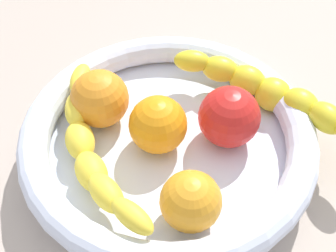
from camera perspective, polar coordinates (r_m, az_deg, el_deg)
The scene contains 8 objects.
kitchen_counter at distance 51.13cm, azimuth -0.00°, elevation -5.13°, with size 120.00×120.00×3.00cm, color #B1A194.
fruit_bowl at distance 47.53cm, azimuth -0.00°, elevation -1.94°, with size 32.06×32.06×5.84cm.
banana_draped_left at distance 44.85cm, azimuth -10.21°, elevation -2.96°, with size 23.63×8.83×4.21cm.
banana_draped_right at distance 50.58cm, azimuth 13.45°, elevation 4.25°, with size 23.11×11.16×5.17cm.
orange_front at distance 40.39cm, azimuth 3.03°, elevation -9.90°, with size 5.86×5.86×5.86cm, color orange.
orange_mid_left at distance 45.60cm, azimuth -1.33°, elevation 0.18°, with size 6.28×6.28×6.28cm, color orange.
orange_mid_right at distance 48.61cm, azimuth -8.99°, elevation 3.59°, with size 6.55×6.55×6.55cm, color orange.
tomato_red at distance 46.50cm, azimuth 8.08°, elevation 1.20°, with size 6.70×6.70×6.70cm, color red.
Camera 1 is at (-24.69, 16.80, 43.01)cm, focal length 46.15 mm.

